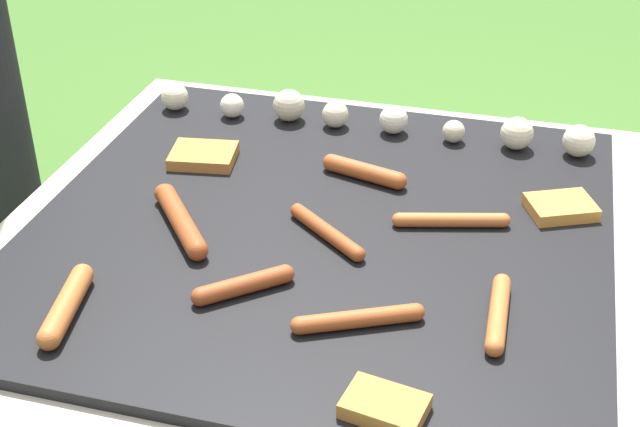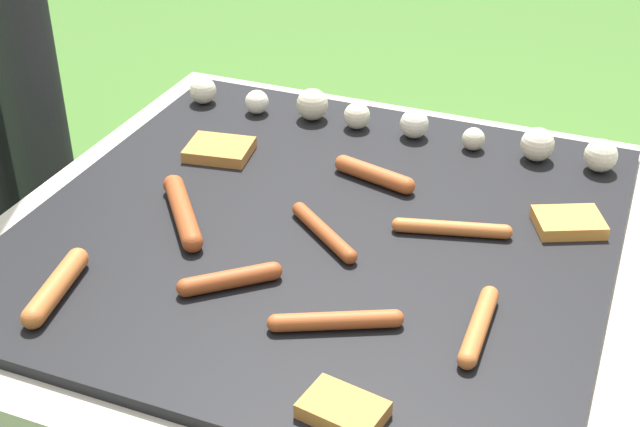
% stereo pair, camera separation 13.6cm
% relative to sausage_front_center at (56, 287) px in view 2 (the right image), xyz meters
% --- Properties ---
extents(ground_plane, '(14.00, 14.00, 0.00)m').
position_rel_sausage_front_center_xyz_m(ground_plane, '(0.26, 0.30, -0.38)').
color(ground_plane, '#3D6628').
extents(grill, '(0.99, 0.99, 0.36)m').
position_rel_sausage_front_center_xyz_m(grill, '(0.26, 0.30, -0.20)').
color(grill, '#B2AA9E').
rests_on(grill, ground_plane).
extents(sausage_mid_right, '(0.18, 0.06, 0.02)m').
position_rel_sausage_front_center_xyz_m(sausage_mid_right, '(0.46, 0.35, -0.00)').
color(sausage_mid_right, '#B7602D').
rests_on(sausage_mid_right, grill).
extents(sausage_back_right, '(0.16, 0.09, 0.02)m').
position_rel_sausage_front_center_xyz_m(sausage_back_right, '(0.38, 0.08, -0.00)').
color(sausage_back_right, '#A34C23').
rests_on(sausage_back_right, grill).
extents(sausage_mid_left, '(0.14, 0.17, 0.03)m').
position_rel_sausage_front_center_xyz_m(sausage_mid_left, '(0.06, 0.24, 0.00)').
color(sausage_mid_left, '#93421E').
rests_on(sausage_mid_left, grill).
extents(sausage_back_left, '(0.14, 0.12, 0.02)m').
position_rel_sausage_front_center_xyz_m(sausage_back_left, '(0.28, 0.27, -0.00)').
color(sausage_back_left, '#93421E').
rests_on(sausage_back_left, grill).
extents(sausage_front_center, '(0.06, 0.17, 0.03)m').
position_rel_sausage_front_center_xyz_m(sausage_front_center, '(0.00, 0.00, 0.00)').
color(sausage_front_center, '#B7602D').
rests_on(sausage_front_center, grill).
extents(sausage_front_left, '(0.03, 0.16, 0.02)m').
position_rel_sausage_front_center_xyz_m(sausage_front_left, '(0.55, 0.13, -0.00)').
color(sausage_front_left, '#B7602D').
rests_on(sausage_front_left, grill).
extents(sausage_back_center, '(0.15, 0.06, 0.03)m').
position_rel_sausage_front_center_xyz_m(sausage_back_center, '(0.30, 0.46, -0.00)').
color(sausage_back_center, '#A34C23').
rests_on(sausage_back_center, grill).
extents(sausage_front_right, '(0.12, 0.11, 0.03)m').
position_rel_sausage_front_center_xyz_m(sausage_front_right, '(0.21, 0.11, -0.00)').
color(sausage_front_right, '#93421E').
rests_on(sausage_front_right, grill).
extents(bread_slice_right, '(0.12, 0.10, 0.02)m').
position_rel_sausage_front_center_xyz_m(bread_slice_right, '(0.02, 0.45, -0.01)').
color(bread_slice_right, '#B27033').
rests_on(bread_slice_right, grill).
extents(bread_slice_left, '(0.10, 0.08, 0.02)m').
position_rel_sausage_front_center_xyz_m(bread_slice_left, '(0.44, -0.07, -0.01)').
color(bread_slice_left, '#B27033').
rests_on(bread_slice_left, grill).
extents(bread_slice_center, '(0.12, 0.11, 0.02)m').
position_rel_sausage_front_center_xyz_m(bread_slice_center, '(0.62, 0.43, -0.01)').
color(bread_slice_center, '#D18438').
rests_on(bread_slice_center, grill).
extents(mushroom_row, '(0.81, 0.07, 0.06)m').
position_rel_sausage_front_center_xyz_m(mushroom_row, '(0.28, 0.64, 0.01)').
color(mushroom_row, beige).
rests_on(mushroom_row, grill).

